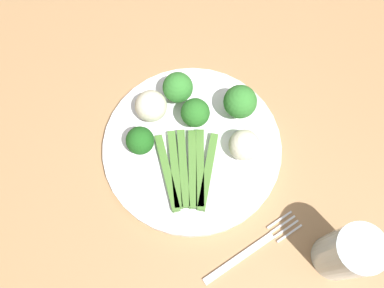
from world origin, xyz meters
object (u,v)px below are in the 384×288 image
at_px(cauliflower_front_left, 151,106).
at_px(fork, 253,248).
at_px(plate, 192,147).
at_px(cauliflower_outer_edge, 243,146).
at_px(broccoli_front, 140,141).
at_px(asparagus_bundle, 188,169).
at_px(broccoli_near_center, 240,102).
at_px(broccoli_back_right, 195,113).
at_px(dining_table, 222,163).
at_px(water_glass, 347,253).
at_px(broccoli_right, 178,88).

xyz_separation_m(cauliflower_front_left, fork, (0.26, -0.04, -0.04)).
xyz_separation_m(plate, cauliflower_outer_edge, (0.06, 0.05, 0.03)).
distance_m(broccoli_front, cauliflower_outer_edge, 0.15).
bearing_deg(cauliflower_outer_edge, fork, -38.94).
bearing_deg(cauliflower_front_left, cauliflower_outer_edge, 20.82).
bearing_deg(broccoli_front, plate, 49.56).
bearing_deg(asparagus_bundle, broccoli_near_center, -41.64).
bearing_deg(fork, plate, 86.59).
distance_m(asparagus_bundle, fork, 0.15).
xyz_separation_m(asparagus_bundle, cauliflower_outer_edge, (0.04, 0.08, 0.02)).
bearing_deg(plate, broccoli_back_right, 129.11).
height_order(asparagus_bundle, broccoli_near_center, broccoli_near_center).
relative_size(dining_table, cauliflower_outer_edge, 28.21).
height_order(broccoli_back_right, water_glass, water_glass).
relative_size(broccoli_near_center, broccoli_back_right, 1.16).
xyz_separation_m(dining_table, water_glass, (0.23, -0.02, 0.17)).
xyz_separation_m(broccoli_right, water_glass, (0.34, -0.01, 0.01)).
distance_m(broccoli_right, cauliflower_outer_edge, 0.14).
height_order(cauliflower_outer_edge, cauliflower_front_left, cauliflower_front_left).
relative_size(broccoli_back_right, water_glass, 0.50).
distance_m(cauliflower_front_left, water_glass, 0.35).
height_order(broccoli_back_right, cauliflower_outer_edge, broccoli_back_right).
xyz_separation_m(plate, broccoli_back_right, (-0.03, 0.03, 0.04)).
relative_size(broccoli_front, broccoli_near_center, 0.82).
bearing_deg(broccoli_back_right, asparagus_bundle, -52.00).
height_order(broccoli_back_right, cauliflower_front_left, broccoli_back_right).
distance_m(asparagus_bundle, cauliflower_front_left, 0.11).
xyz_separation_m(dining_table, plate, (-0.03, -0.05, 0.12)).
relative_size(asparagus_bundle, broccoli_back_right, 2.49).
distance_m(dining_table, fork, 0.21).
bearing_deg(dining_table, cauliflower_front_left, -153.16).
relative_size(plate, broccoli_back_right, 5.09).
height_order(dining_table, broccoli_back_right, broccoli_back_right).
xyz_separation_m(broccoli_back_right, cauliflower_front_left, (-0.06, -0.04, -0.01)).
bearing_deg(broccoli_front, broccoli_back_right, 74.86).
bearing_deg(asparagus_bundle, broccoli_front, 59.96).
relative_size(broccoli_near_center, water_glass, 0.57).
bearing_deg(cauliflower_front_left, water_glass, 6.25).
distance_m(dining_table, broccoli_back_right, 0.17).
bearing_deg(plate, water_glass, 6.63).
bearing_deg(asparagus_bundle, plate, -11.58).
xyz_separation_m(broccoli_right, fork, (0.25, -0.09, -0.05)).
xyz_separation_m(asparagus_bundle, broccoli_right, (-0.10, 0.08, 0.03)).
bearing_deg(broccoli_front, asparagus_bundle, 18.47).
height_order(plate, broccoli_right, broccoli_right).
relative_size(broccoli_right, water_glass, 0.53).
height_order(broccoli_right, cauliflower_front_left, broccoli_right).
bearing_deg(cauliflower_outer_edge, broccoli_near_center, 138.67).
bearing_deg(broccoli_right, broccoli_near_center, 30.66).
relative_size(broccoli_near_center, broccoli_right, 1.08).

